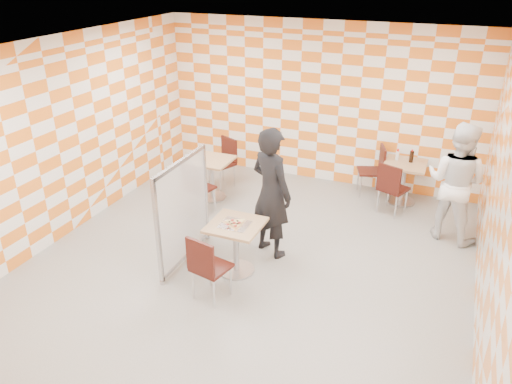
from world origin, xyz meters
The scene contains 15 objects.
room_shell centered at (0.00, 0.54, 1.50)m, with size 7.00×7.00×7.00m.
main_table centered at (-0.09, -0.04, 0.51)m, with size 0.70×0.70×0.75m.
second_table centered at (1.72, 3.05, 0.51)m, with size 0.70×0.70×0.75m.
empty_table centered at (-1.47, 1.91, 0.51)m, with size 0.70×0.70×0.75m.
chair_main_front centered at (-0.16, -0.78, 0.54)m, with size 0.50×0.51×0.92m.
chair_second_front centered at (1.59, 2.48, 0.54)m, with size 0.55×0.56×0.92m.
chair_second_side centered at (1.20, 3.19, 0.54)m, with size 0.54×0.54×0.92m.
chair_empty_near centered at (-1.43, 1.25, 0.54)m, with size 0.52×0.52×0.92m.
chair_empty_far centered at (-1.50, 2.53, 0.54)m, with size 0.56×0.57×0.92m.
partition centered at (-0.89, -0.05, 0.79)m, with size 0.08×1.38×1.55m.
man_dark centered at (0.16, 0.62, 0.96)m, with size 0.70×0.46×1.93m, color black.
man_white centered at (2.55, 2.10, 0.93)m, with size 0.90×0.70×1.85m, color white.
pizza_on_foil centered at (-0.09, -0.06, 0.77)m, with size 0.40×0.40×0.04m.
sport_bottle centered at (1.56, 3.15, 0.84)m, with size 0.06×0.06×0.20m.
soda_bottle centered at (1.79, 3.13, 0.85)m, with size 0.07×0.07×0.23m.
Camera 1 is at (2.40, -5.33, 3.99)m, focal length 35.00 mm.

